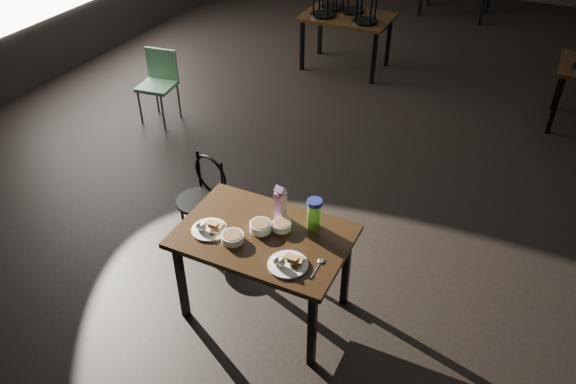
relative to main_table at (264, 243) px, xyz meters
The scene contains 12 objects.
main_table is the anchor object (origin of this frame).
plate_left 0.40m from the main_table, 160.03° to the right, with size 0.25×0.25×0.08m.
plate_right 0.37m from the main_table, 36.77° to the right, with size 0.27×0.27×0.09m.
bowl_near 0.12m from the main_table, 141.49° to the left, with size 0.16×0.16×0.06m.
bowl_far 0.18m from the main_table, 50.33° to the left, with size 0.13×0.13×0.05m.
bowl_big 0.25m from the main_table, 136.30° to the right, with size 0.16×0.16×0.05m.
juice_carton 0.30m from the main_table, 83.31° to the left, with size 0.08×0.08×0.28m.
water_bottle 0.41m from the main_table, 37.05° to the left, with size 0.14×0.14×0.24m.
spoon 0.49m from the main_table, 11.61° to the right, with size 0.04×0.20×0.01m.
bentwood_chair 1.04m from the main_table, 147.92° to the left, with size 0.41×0.40×0.80m.
school_chair 3.35m from the main_table, 138.90° to the left, with size 0.43×0.43×0.84m.
bg_table_left 4.67m from the main_table, 103.64° to the left, with size 1.20×0.80×1.48m.
Camera 1 is at (1.00, -5.48, 3.29)m, focal length 35.00 mm.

